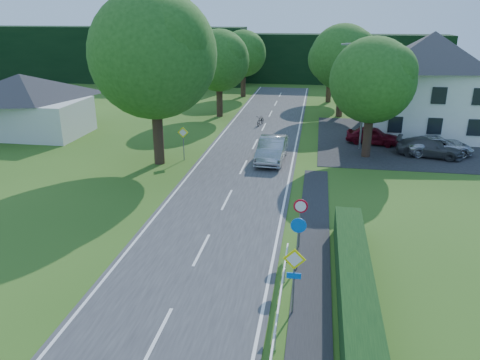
% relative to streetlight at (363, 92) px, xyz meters
% --- Properties ---
extents(road, '(7.00, 80.00, 0.04)m').
position_rel_streetlight_xyz_m(road, '(-8.06, -10.00, -4.44)').
color(road, '#323234').
rests_on(road, ground).
extents(parking_pad, '(14.00, 16.00, 0.04)m').
position_rel_streetlight_xyz_m(parking_pad, '(3.94, 3.00, -4.44)').
color(parking_pad, black).
rests_on(parking_pad, ground).
extents(line_edge_left, '(0.12, 80.00, 0.01)m').
position_rel_streetlight_xyz_m(line_edge_left, '(-11.31, -10.00, -4.42)').
color(line_edge_left, white).
rests_on(line_edge_left, road).
extents(line_edge_right, '(0.12, 80.00, 0.01)m').
position_rel_streetlight_xyz_m(line_edge_right, '(-4.81, -10.00, -4.42)').
color(line_edge_right, white).
rests_on(line_edge_right, road).
extents(line_centre, '(0.12, 80.00, 0.01)m').
position_rel_streetlight_xyz_m(line_centre, '(-8.06, -10.00, -4.42)').
color(line_centre, white).
rests_on(line_centre, road).
extents(tree_main, '(9.40, 9.40, 11.64)m').
position_rel_streetlight_xyz_m(tree_main, '(-14.06, -6.00, 1.36)').
color(tree_main, '#214E17').
rests_on(tree_main, ground).
extents(tree_left_far, '(7.00, 7.00, 8.58)m').
position_rel_streetlight_xyz_m(tree_left_far, '(-13.06, 10.00, -0.17)').
color(tree_left_far, '#214E17').
rests_on(tree_left_far, ground).
extents(tree_right_far, '(7.40, 7.40, 9.09)m').
position_rel_streetlight_xyz_m(tree_right_far, '(-1.06, 12.00, 0.08)').
color(tree_right_far, '#214E17').
rests_on(tree_right_far, ground).
extents(tree_left_back, '(6.60, 6.60, 8.07)m').
position_rel_streetlight_xyz_m(tree_left_back, '(-12.56, 22.00, -0.43)').
color(tree_left_back, '#214E17').
rests_on(tree_left_back, ground).
extents(tree_right_back, '(6.20, 6.20, 7.56)m').
position_rel_streetlight_xyz_m(tree_right_back, '(-2.06, 20.00, -0.68)').
color(tree_right_back, '#214E17').
rests_on(tree_right_back, ground).
extents(tree_right_mid, '(7.00, 7.00, 8.58)m').
position_rel_streetlight_xyz_m(tree_right_mid, '(0.44, -2.00, -0.17)').
color(tree_right_mid, '#214E17').
rests_on(tree_right_mid, ground).
extents(treeline_left, '(44.00, 6.00, 8.00)m').
position_rel_streetlight_xyz_m(treeline_left, '(-36.06, 32.00, -0.46)').
color(treeline_left, black).
rests_on(treeline_left, ground).
extents(treeline_right, '(30.00, 5.00, 7.00)m').
position_rel_streetlight_xyz_m(treeline_right, '(-0.06, 36.00, -0.96)').
color(treeline_right, black).
rests_on(treeline_right, ground).
extents(bungalow_left, '(11.00, 6.50, 5.20)m').
position_rel_streetlight_xyz_m(bungalow_left, '(-28.06, 0.00, -1.75)').
color(bungalow_left, silver).
rests_on(bungalow_left, ground).
extents(house_white, '(10.60, 8.40, 8.60)m').
position_rel_streetlight_xyz_m(house_white, '(5.94, 6.00, -0.06)').
color(house_white, white).
rests_on(house_white, ground).
extents(streetlight, '(2.03, 0.18, 8.00)m').
position_rel_streetlight_xyz_m(streetlight, '(0.00, 0.00, 0.00)').
color(streetlight, slate).
rests_on(streetlight, ground).
extents(sign_priority_right, '(0.78, 0.09, 2.59)m').
position_rel_streetlight_xyz_m(sign_priority_right, '(-3.76, -22.02, -2.67)').
color(sign_priority_right, slate).
rests_on(sign_priority_right, ground).
extents(sign_roundabout, '(0.64, 0.08, 2.37)m').
position_rel_streetlight_xyz_m(sign_roundabout, '(-3.76, -19.02, -2.79)').
color(sign_roundabout, slate).
rests_on(sign_roundabout, ground).
extents(sign_speed_limit, '(0.64, 0.11, 2.37)m').
position_rel_streetlight_xyz_m(sign_speed_limit, '(-3.76, -17.03, -2.70)').
color(sign_speed_limit, slate).
rests_on(sign_speed_limit, ground).
extents(sign_priority_left, '(0.78, 0.09, 2.44)m').
position_rel_streetlight_xyz_m(sign_priority_left, '(-12.56, -5.02, -2.75)').
color(sign_priority_left, slate).
rests_on(sign_priority_left, ground).
extents(moving_car, '(1.97, 5.23, 1.71)m').
position_rel_streetlight_xyz_m(moving_car, '(-6.30, -4.23, -3.57)').
color(moving_car, '#9E9EA3').
rests_on(moving_car, road).
extents(motorcycle, '(0.93, 1.85, 0.93)m').
position_rel_streetlight_xyz_m(motorcycle, '(-8.45, 6.67, -3.96)').
color(motorcycle, black).
rests_on(motorcycle, road).
extents(parked_car_red, '(4.32, 2.49, 1.38)m').
position_rel_streetlight_xyz_m(parked_car_red, '(1.22, 1.60, -3.73)').
color(parked_car_red, maroon).
rests_on(parked_car_red, parking_pad).
extents(parked_car_grey, '(4.95, 3.00, 1.34)m').
position_rel_streetlight_xyz_m(parked_car_grey, '(5.01, -1.25, -3.75)').
color(parked_car_grey, '#424246').
rests_on(parked_car_grey, parking_pad).
extents(parked_car_silver_b, '(5.19, 2.85, 1.38)m').
position_rel_streetlight_xyz_m(parked_car_silver_b, '(5.75, -0.70, -3.74)').
color(parked_car_silver_b, silver).
rests_on(parked_car_silver_b, parking_pad).
extents(parasol, '(3.07, 3.09, 2.12)m').
position_rel_streetlight_xyz_m(parasol, '(2.33, 5.00, -3.37)').
color(parasol, red).
rests_on(parasol, parking_pad).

